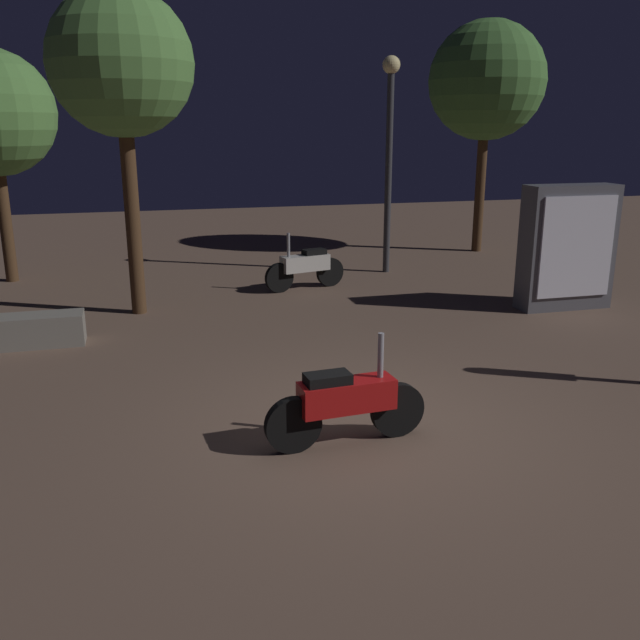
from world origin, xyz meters
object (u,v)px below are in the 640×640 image
Objects in this scene: kiosk_billboard at (568,247)px; motorcycle_white_parked_left at (305,267)px; motorcycle_red_foreground at (346,402)px; streetlamp_near at (389,136)px.

motorcycle_white_parked_left is at bearing -32.16° from kiosk_billboard.
motorcycle_red_foreground is 0.79× the size of kiosk_billboard.
kiosk_billboard reaches higher than motorcycle_red_foreground.
kiosk_billboard is at bearing 33.83° from motorcycle_red_foreground.
streetlamp_near is (3.30, 7.70, 2.40)m from motorcycle_red_foreground.
motorcycle_red_foreground is 1.02× the size of motorcycle_white_parked_left.
motorcycle_white_parked_left is at bearing 75.21° from motorcycle_red_foreground.
motorcycle_red_foreground is 6.60m from kiosk_billboard.
motorcycle_red_foreground is 6.69m from motorcycle_white_parked_left.
streetlamp_near is 4.47m from kiosk_billboard.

